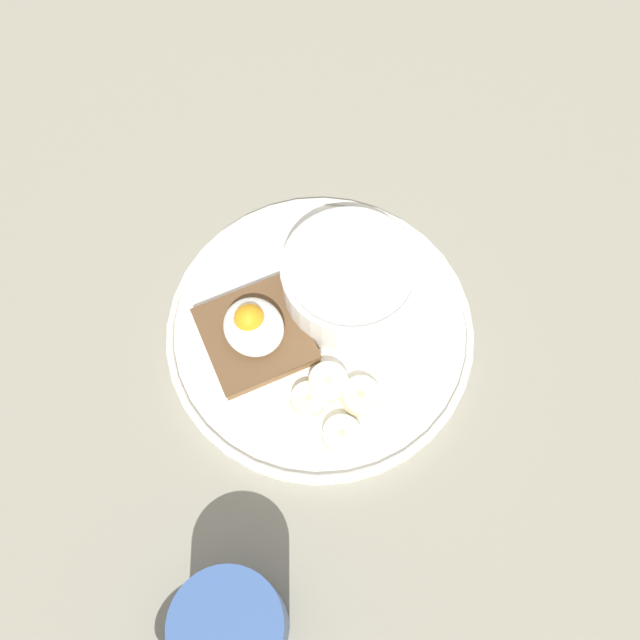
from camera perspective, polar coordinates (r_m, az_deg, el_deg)
ground_plane at (r=66.68cm, az=0.00°, el=-1.38°), size 120.00×120.00×2.00cm
plate at (r=65.02cm, az=0.00°, el=-0.78°), size 28.02×28.02×1.60cm
oatmeal_bowl at (r=63.84cm, az=2.39°, el=3.19°), size 12.33×12.33×5.60cm
toast_slice at (r=63.92cm, az=-5.18°, el=-1.24°), size 10.20×10.20×1.54cm
poached_egg at (r=62.00cm, az=-5.40°, el=-0.41°), size 5.70×5.17×3.52cm
banana_slice_front at (r=62.02cm, az=3.28°, el=-6.10°), size 5.01×5.01×1.61cm
banana_slice_left at (r=61.83cm, az=-0.94°, el=-6.42°), size 3.30×3.40×1.46cm
banana_slice_back at (r=61.04cm, az=1.73°, el=-9.17°), size 4.03×4.08×1.34cm
banana_slice_right at (r=62.14cm, az=0.63°, el=-5.03°), size 5.01×4.98×1.85cm
coffee_mug at (r=56.54cm, az=-7.25°, el=-23.27°), size 8.02×11.47×8.78cm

